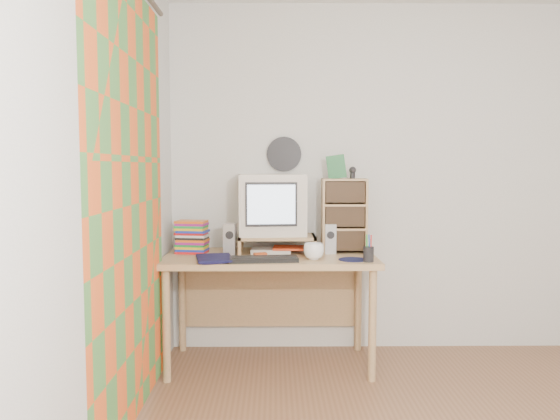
{
  "coord_description": "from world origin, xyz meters",
  "views": [
    {
      "loc": [
        -1.0,
        -2.23,
        1.34
      ],
      "look_at": [
        -0.96,
        1.33,
        1.06
      ],
      "focal_mm": 35.0,
      "sensor_mm": 36.0,
      "label": 1
    }
  ],
  "objects_px": {
    "crt_monitor": "(271,204)",
    "dvd_stack": "(192,232)",
    "diary": "(197,257)",
    "mug": "(314,251)",
    "desk": "(270,273)",
    "keyboard": "(264,259)",
    "cd_rack": "(344,216)"
  },
  "relations": [
    {
      "from": "desk",
      "to": "keyboard",
      "type": "bearing_deg",
      "value": -96.68
    },
    {
      "from": "dvd_stack",
      "to": "diary",
      "type": "xyz_separation_m",
      "value": [
        0.08,
        -0.33,
        -0.12
      ]
    },
    {
      "from": "desk",
      "to": "dvd_stack",
      "type": "height_order",
      "value": "dvd_stack"
    },
    {
      "from": "mug",
      "to": "dvd_stack",
      "type": "bearing_deg",
      "value": 161.58
    },
    {
      "from": "desk",
      "to": "keyboard",
      "type": "height_order",
      "value": "keyboard"
    },
    {
      "from": "keyboard",
      "to": "cd_rack",
      "type": "relative_size",
      "value": 0.83
    },
    {
      "from": "cd_rack",
      "to": "mug",
      "type": "distance_m",
      "value": 0.42
    },
    {
      "from": "cd_rack",
      "to": "dvd_stack",
      "type": "bearing_deg",
      "value": -178.46
    },
    {
      "from": "crt_monitor",
      "to": "dvd_stack",
      "type": "xyz_separation_m",
      "value": [
        -0.54,
        -0.05,
        -0.19
      ]
    },
    {
      "from": "desk",
      "to": "mug",
      "type": "xyz_separation_m",
      "value": [
        0.28,
        -0.23,
        0.19
      ]
    },
    {
      "from": "cd_rack",
      "to": "desk",
      "type": "bearing_deg",
      "value": -172.75
    },
    {
      "from": "crt_monitor",
      "to": "desk",
      "type": "bearing_deg",
      "value": -101.96
    },
    {
      "from": "cd_rack",
      "to": "diary",
      "type": "relative_size",
      "value": 1.91
    },
    {
      "from": "desk",
      "to": "diary",
      "type": "xyz_separation_m",
      "value": [
        -0.46,
        -0.29,
        0.16
      ]
    },
    {
      "from": "desk",
      "to": "mug",
      "type": "distance_m",
      "value": 0.41
    },
    {
      "from": "keyboard",
      "to": "dvd_stack",
      "type": "height_order",
      "value": "dvd_stack"
    },
    {
      "from": "crt_monitor",
      "to": "keyboard",
      "type": "height_order",
      "value": "crt_monitor"
    },
    {
      "from": "crt_monitor",
      "to": "keyboard",
      "type": "bearing_deg",
      "value": -102.0
    },
    {
      "from": "dvd_stack",
      "to": "mug",
      "type": "distance_m",
      "value": 0.86
    },
    {
      "from": "cd_rack",
      "to": "mug",
      "type": "bearing_deg",
      "value": -127.44
    },
    {
      "from": "keyboard",
      "to": "mug",
      "type": "height_order",
      "value": "mug"
    },
    {
      "from": "mug",
      "to": "diary",
      "type": "relative_size",
      "value": 0.49
    },
    {
      "from": "dvd_stack",
      "to": "keyboard",
      "type": "bearing_deg",
      "value": -25.75
    },
    {
      "from": "desk",
      "to": "diary",
      "type": "relative_size",
      "value": 5.27
    },
    {
      "from": "keyboard",
      "to": "diary",
      "type": "xyz_separation_m",
      "value": [
        -0.42,
        0.02,
        0.01
      ]
    },
    {
      "from": "crt_monitor",
      "to": "dvd_stack",
      "type": "distance_m",
      "value": 0.58
    },
    {
      "from": "dvd_stack",
      "to": "cd_rack",
      "type": "bearing_deg",
      "value": 10.05
    },
    {
      "from": "crt_monitor",
      "to": "diary",
      "type": "relative_size",
      "value": 1.66
    },
    {
      "from": "crt_monitor",
      "to": "mug",
      "type": "xyz_separation_m",
      "value": [
        0.27,
        -0.32,
        -0.28
      ]
    },
    {
      "from": "desk",
      "to": "dvd_stack",
      "type": "distance_m",
      "value": 0.6
    },
    {
      "from": "diary",
      "to": "mug",
      "type": "bearing_deg",
      "value": -6.93
    },
    {
      "from": "crt_monitor",
      "to": "dvd_stack",
      "type": "bearing_deg",
      "value": 179.55
    }
  ]
}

